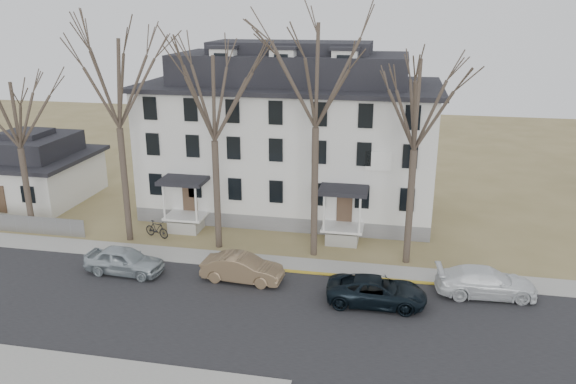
% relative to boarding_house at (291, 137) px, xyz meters
% --- Properties ---
extents(ground, '(120.00, 120.00, 0.00)m').
position_rel_boarding_house_xyz_m(ground, '(2.00, -17.95, -5.38)').
color(ground, olive).
rests_on(ground, ground).
extents(main_road, '(120.00, 10.00, 0.04)m').
position_rel_boarding_house_xyz_m(main_road, '(2.00, -15.95, -5.38)').
color(main_road, '#27272A').
rests_on(main_road, ground).
extents(far_sidewalk, '(120.00, 2.00, 0.08)m').
position_rel_boarding_house_xyz_m(far_sidewalk, '(2.00, -9.95, -5.38)').
color(far_sidewalk, '#A09F97').
rests_on(far_sidewalk, ground).
extents(yellow_curb, '(14.00, 0.25, 0.06)m').
position_rel_boarding_house_xyz_m(yellow_curb, '(7.00, -10.85, -5.38)').
color(yellow_curb, gold).
rests_on(yellow_curb, ground).
extents(boarding_house, '(20.80, 12.36, 12.05)m').
position_rel_boarding_house_xyz_m(boarding_house, '(0.00, 0.00, 0.00)').
color(boarding_house, slate).
rests_on(boarding_house, ground).
extents(small_house, '(8.70, 8.70, 5.00)m').
position_rel_boarding_house_xyz_m(small_house, '(-20.00, -1.96, -3.13)').
color(small_house, silver).
rests_on(small_house, ground).
extents(tree_far_left, '(8.40, 8.40, 13.72)m').
position_rel_boarding_house_xyz_m(tree_far_left, '(-9.00, -8.15, 4.96)').
color(tree_far_left, '#473B31').
rests_on(tree_far_left, ground).
extents(tree_mid_left, '(7.80, 7.80, 12.74)m').
position_rel_boarding_house_xyz_m(tree_mid_left, '(-3.00, -8.15, 4.22)').
color(tree_mid_left, '#473B31').
rests_on(tree_mid_left, ground).
extents(tree_center, '(9.00, 9.00, 14.70)m').
position_rel_boarding_house_xyz_m(tree_center, '(3.00, -8.15, 5.71)').
color(tree_center, '#473B31').
rests_on(tree_center, ground).
extents(tree_mid_right, '(7.80, 7.80, 12.74)m').
position_rel_boarding_house_xyz_m(tree_mid_right, '(8.50, -8.15, 4.22)').
color(tree_mid_right, '#473B31').
rests_on(tree_mid_right, ground).
extents(tree_bungalow, '(6.60, 6.60, 10.78)m').
position_rel_boarding_house_xyz_m(tree_bungalow, '(-16.00, -8.15, 2.74)').
color(tree_bungalow, '#473B31').
rests_on(tree_bungalow, ground).
extents(car_silver, '(4.54, 2.04, 1.52)m').
position_rel_boarding_house_xyz_m(car_silver, '(-7.01, -12.78, -4.62)').
color(car_silver, '#ABB7BD').
rests_on(car_silver, ground).
extents(car_tan, '(4.52, 1.81, 1.46)m').
position_rel_boarding_house_xyz_m(car_tan, '(-0.29, -12.39, -4.65)').
color(car_tan, '#7B6245').
rests_on(car_tan, ground).
extents(car_navy, '(5.01, 2.37, 1.38)m').
position_rel_boarding_house_xyz_m(car_navy, '(7.00, -13.52, -4.69)').
color(car_navy, black).
rests_on(car_navy, ground).
extents(car_white, '(5.25, 2.50, 1.48)m').
position_rel_boarding_house_xyz_m(car_white, '(12.50, -11.53, -4.64)').
color(car_white, white).
rests_on(car_white, ground).
extents(bicycle_left, '(1.80, 1.15, 0.89)m').
position_rel_boarding_house_xyz_m(bicycle_left, '(-6.44, -5.41, -4.93)').
color(bicycle_left, black).
rests_on(bicycle_left, ground).
extents(bicycle_right, '(1.93, 1.07, 1.12)m').
position_rel_boarding_house_xyz_m(bicycle_right, '(-7.38, -7.57, -4.82)').
color(bicycle_right, black).
rests_on(bicycle_right, ground).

